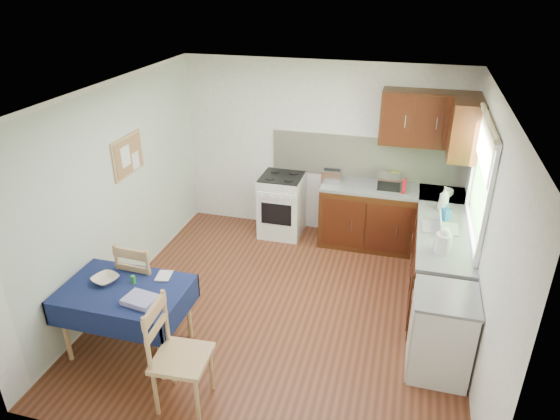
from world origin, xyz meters
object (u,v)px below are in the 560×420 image
(toaster, at_px, (332,176))
(chair_far, at_px, (143,280))
(dining_table, at_px, (125,297))
(dish_rack, at_px, (440,227))
(kettle, at_px, (443,241))
(chair_near, at_px, (175,352))
(sandwich_press, at_px, (389,182))

(toaster, bearing_deg, chair_far, -148.26)
(dining_table, xyz_separation_m, chair_far, (-0.06, 0.44, -0.09))
(dining_table, height_order, chair_far, chair_far)
(chair_far, bearing_deg, dish_rack, -153.16)
(toaster, bearing_deg, kettle, -71.36)
(chair_far, bearing_deg, chair_near, 134.43)
(dining_table, bearing_deg, chair_near, -51.78)
(dish_rack, bearing_deg, dining_table, -133.08)
(chair_near, height_order, dish_rack, dish_rack)
(kettle, bearing_deg, chair_near, -141.25)
(dining_table, height_order, dish_rack, dish_rack)
(dining_table, bearing_deg, sandwich_press, 31.81)
(kettle, bearing_deg, toaster, 132.64)
(dining_table, xyz_separation_m, toaster, (1.57, 2.83, 0.35))
(toaster, bearing_deg, sandwich_press, -22.68)
(toaster, relative_size, dish_rack, 0.67)
(sandwich_press, xyz_separation_m, kettle, (0.66, -1.58, 0.04))
(dining_table, distance_m, sandwich_press, 3.71)
(dining_table, height_order, sandwich_press, sandwich_press)
(chair_far, xyz_separation_m, kettle, (3.07, 0.83, 0.48))
(chair_far, distance_m, chair_near, 1.27)
(chair_far, distance_m, sandwich_press, 3.43)
(chair_far, bearing_deg, toaster, -121.35)
(sandwich_press, bearing_deg, dining_table, -106.16)
(dining_table, relative_size, kettle, 4.36)
(chair_near, relative_size, toaster, 3.97)
(dish_rack, relative_size, kettle, 1.41)
(dining_table, xyz_separation_m, dish_rack, (3.00, 1.79, 0.28))
(sandwich_press, xyz_separation_m, dish_rack, (0.65, -1.05, -0.06))
(chair_far, xyz_separation_m, toaster, (1.63, 2.39, 0.45))
(toaster, distance_m, dish_rack, 1.76)
(chair_far, height_order, chair_near, chair_near)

